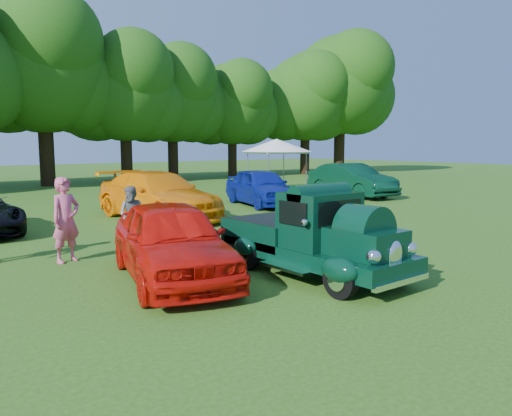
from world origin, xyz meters
TOP-DOWN VIEW (x-y plane):
  - ground at (0.00, 0.00)m, footprint 120.00×120.00m
  - hero_pickup at (0.04, -0.61)m, footprint 2.01×4.31m
  - red_convertible at (-2.35, 0.82)m, footprint 2.98×4.83m
  - back_car_orange at (1.22, 8.17)m, footprint 2.79×5.88m
  - back_car_blue at (6.53, 8.94)m, footprint 3.00×4.99m
  - back_car_green at (12.36, 8.93)m, footprint 2.38×5.22m
  - spectator_pink at (-3.46, 3.58)m, footprint 0.80×0.65m
  - spectator_grey at (-1.43, 4.57)m, footprint 0.91×0.94m
  - canopy_tent at (11.29, 13.43)m, footprint 4.54×4.54m

SIDE VIEW (x-z plane):
  - ground at x=0.00m, z-range 0.00..0.00m
  - hero_pickup at x=0.04m, z-range -0.11..1.57m
  - spectator_grey at x=-1.43m, z-range 0.00..1.53m
  - red_convertible at x=-2.35m, z-range 0.00..1.53m
  - back_car_blue at x=6.53m, z-range 0.00..1.59m
  - back_car_orange at x=1.22m, z-range 0.00..1.66m
  - back_car_green at x=12.36m, z-range 0.00..1.66m
  - spectator_pink at x=-3.46m, z-range 0.00..1.90m
  - canopy_tent at x=11.29m, z-range 1.07..3.99m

